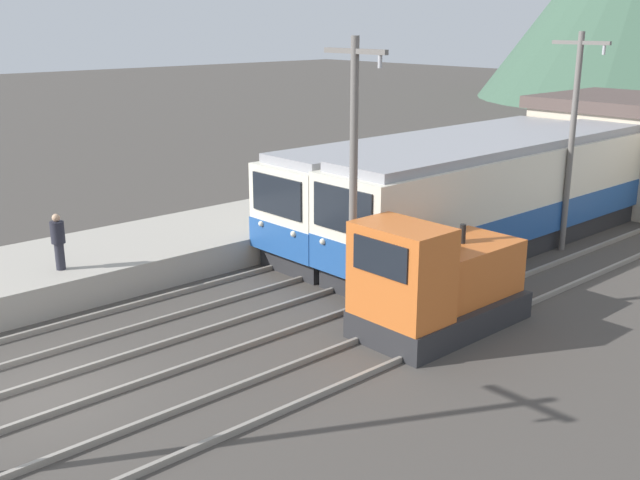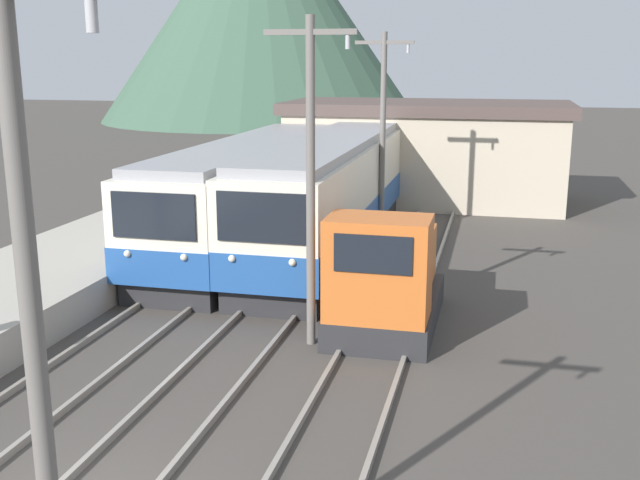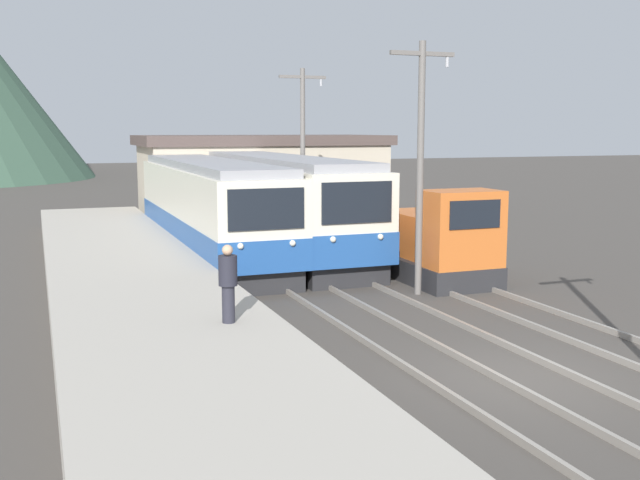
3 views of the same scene
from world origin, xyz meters
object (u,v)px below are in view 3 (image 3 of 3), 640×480
at_px(commuter_train_left, 210,213).
at_px(catenary_mast_far, 303,150).
at_px(shunting_locomotive, 438,244).
at_px(catenary_mast_mid, 421,159).
at_px(commuter_train_center, 280,208).
at_px(person_on_platform, 228,281).

xyz_separation_m(commuter_train_left, catenary_mast_far, (4.31, 1.65, 2.25)).
relative_size(shunting_locomotive, catenary_mast_mid, 0.64).
relative_size(commuter_train_left, catenary_mast_far, 2.06).
bearing_deg(catenary_mast_mid, catenary_mast_far, 90.00).
distance_m(commuter_train_center, shunting_locomotive, 7.71).
bearing_deg(catenary_mast_far, commuter_train_left, -159.03).
bearing_deg(catenary_mast_far, person_on_platform, -114.84).
height_order(commuter_train_center, shunting_locomotive, commuter_train_center).
bearing_deg(catenary_mast_mid, person_on_platform, -145.71).
bearing_deg(catenary_mast_mid, shunting_locomotive, 44.46).
xyz_separation_m(shunting_locomotive, catenary_mast_far, (-1.49, 8.64, 2.74)).
xyz_separation_m(shunting_locomotive, catenary_mast_mid, (-1.49, -1.46, 2.74)).
height_order(commuter_train_left, commuter_train_center, commuter_train_center).
bearing_deg(catenary_mast_far, shunting_locomotive, -80.20).
height_order(shunting_locomotive, catenary_mast_mid, catenary_mast_mid).
bearing_deg(person_on_platform, commuter_train_center, 68.02).
height_order(catenary_mast_mid, catenary_mast_far, same).
bearing_deg(commuter_train_left, catenary_mast_mid, -63.00).
bearing_deg(commuter_train_left, commuter_train_center, 1.77).
distance_m(shunting_locomotive, person_on_platform, 10.35).
bearing_deg(commuter_train_center, shunting_locomotive, -67.03).
xyz_separation_m(commuter_train_left, catenary_mast_mid, (4.31, -8.45, 2.25)).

